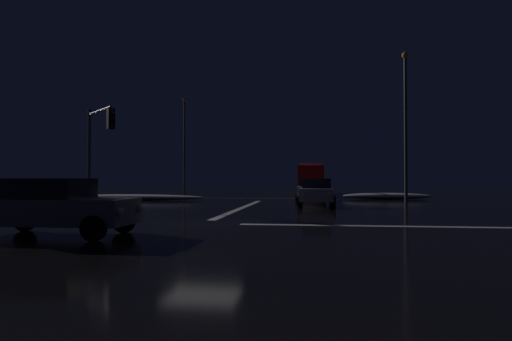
# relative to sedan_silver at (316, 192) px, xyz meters

# --- Properties ---
(ground) EXTENTS (120.00, 120.00, 0.10)m
(ground) POSITION_rel_sedan_silver_xyz_m (-3.95, -10.67, -0.85)
(ground) COLOR black
(stop_line_north) EXTENTS (0.35, 14.60, 0.01)m
(stop_line_north) POSITION_rel_sedan_silver_xyz_m (-3.95, -2.16, -0.80)
(stop_line_north) COLOR white
(stop_line_north) RESTS_ON ground
(centre_line_ns) EXTENTS (22.00, 0.15, 0.01)m
(centre_line_ns) POSITION_rel_sedan_silver_xyz_m (-3.95, 9.44, -0.80)
(centre_line_ns) COLOR yellow
(centre_line_ns) RESTS_ON ground
(crosswalk_bar_east) EXTENTS (14.60, 0.40, 0.01)m
(crosswalk_bar_east) POSITION_rel_sedan_silver_xyz_m (4.66, -10.67, -0.80)
(crosswalk_bar_east) COLOR white
(crosswalk_bar_east) RESTS_ON ground
(snow_bank_left_curb) EXTENTS (10.77, 1.50, 0.42)m
(snow_bank_left_curb) POSITION_rel_sedan_silver_xyz_m (-13.26, 5.19, -0.59)
(snow_bank_left_curb) COLOR white
(snow_bank_left_curb) RESTS_ON ground
(snow_bank_right_curb) EXTENTS (6.63, 1.50, 0.48)m
(snow_bank_right_curb) POSITION_rel_sedan_silver_xyz_m (5.36, 9.03, -0.56)
(snow_bank_right_curb) COLOR white
(snow_bank_right_curb) RESTS_ON ground
(sedan_silver) EXTENTS (2.02, 4.33, 1.57)m
(sedan_silver) POSITION_rel_sedan_silver_xyz_m (0.00, 0.00, 0.00)
(sedan_silver) COLOR #B7B7BC
(sedan_silver) RESTS_ON ground
(sedan_white) EXTENTS (2.02, 4.33, 1.57)m
(sedan_white) POSITION_rel_sedan_silver_xyz_m (-0.34, 5.91, 0.00)
(sedan_white) COLOR silver
(sedan_white) RESTS_ON ground
(sedan_red) EXTENTS (2.02, 4.33, 1.57)m
(sedan_red) POSITION_rel_sedan_silver_xyz_m (-0.24, 12.06, 0.00)
(sedan_red) COLOR maroon
(sedan_red) RESTS_ON ground
(box_truck) EXTENTS (2.68, 8.28, 3.08)m
(box_truck) POSITION_rel_sedan_silver_xyz_m (-0.39, 19.47, 0.91)
(box_truck) COLOR red
(box_truck) RESTS_ON ground
(sedan_gray_crossing) EXTENTS (4.33, 2.02, 1.57)m
(sedan_gray_crossing) POSITION_rel_sedan_silver_xyz_m (-7.20, -14.32, 0.00)
(sedan_gray_crossing) COLOR slate
(sedan_gray_crossing) RESTS_ON ground
(traffic_signal_nw) EXTENTS (2.77, 2.77, 5.54)m
(traffic_signal_nw) POSITION_rel_sedan_silver_xyz_m (-11.75, -2.86, 3.01)
(traffic_signal_nw) COLOR #4C4C51
(traffic_signal_nw) RESTS_ON ground
(streetlamp_right_near) EXTENTS (0.44, 0.44, 9.64)m
(streetlamp_right_near) POSITION_rel_sedan_silver_xyz_m (5.66, 3.44, 4.72)
(streetlamp_right_near) COLOR #424247
(streetlamp_right_near) RESTS_ON ground
(streetlamp_left_far) EXTENTS (0.44, 0.44, 10.04)m
(streetlamp_left_far) POSITION_rel_sedan_silver_xyz_m (-13.56, 19.44, 4.92)
(streetlamp_left_far) COLOR #424247
(streetlamp_left_far) RESTS_ON ground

